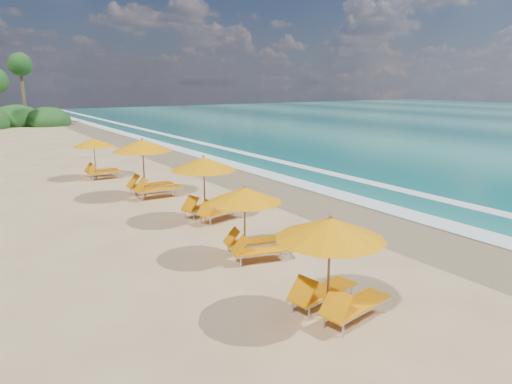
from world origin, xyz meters
name	(u,v)px	position (x,y,z in m)	size (l,w,h in m)	color
ground	(256,226)	(0.00, 0.00, 0.00)	(160.00, 160.00, 0.00)	tan
wet_sand	(342,209)	(4.00, 0.00, 0.01)	(4.00, 160.00, 0.01)	#856D4F
surf_foam	(390,199)	(6.70, 0.00, 0.03)	(4.00, 160.00, 0.01)	white
station_1	(334,260)	(-2.09, -6.11, 1.26)	(2.66, 2.53, 2.25)	olive
station_2	(250,217)	(-1.72, -2.34, 1.17)	(2.58, 2.49, 2.08)	olive
station_3	(208,184)	(-0.98, 1.58, 1.31)	(2.86, 2.75, 2.34)	olive
station_4	(148,164)	(-1.51, 6.09, 1.42)	(2.73, 2.52, 2.54)	olive
station_5	(98,155)	(-2.25, 11.26, 1.18)	(2.29, 2.12, 2.11)	olive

